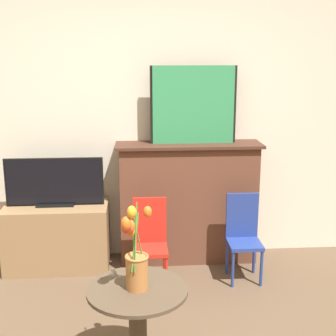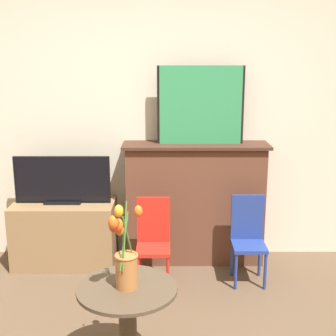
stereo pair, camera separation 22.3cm
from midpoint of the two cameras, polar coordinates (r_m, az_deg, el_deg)
wall_back at (r=4.09m, az=-0.55°, el=7.53°), size 8.00×0.06×2.70m
fireplace_mantel at (r=4.10m, az=4.76°, el=-4.09°), size 1.24×0.34×1.06m
painting at (r=3.93m, az=5.51°, el=7.62°), size 0.72×0.03×0.65m
tv_stand at (r=4.17m, az=-11.05°, el=-7.85°), size 0.87×0.43×0.56m
tv_monitor at (r=4.02m, az=-11.34°, el=-1.55°), size 0.81×0.12×0.41m
chair_red at (r=3.72m, az=-0.16°, el=-8.56°), size 0.26×0.26×0.70m
chair_blue at (r=3.85m, az=11.29°, el=-8.05°), size 0.26×0.26×0.70m
side_table at (r=2.72m, az=-2.57°, el=-18.06°), size 0.55×0.55×0.57m
vase_tulips at (r=2.52m, az=-2.81°, el=-10.94°), size 0.16×0.25×0.51m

